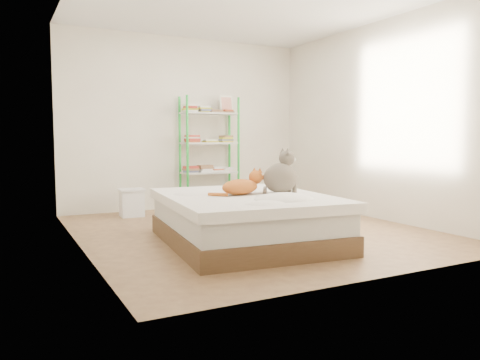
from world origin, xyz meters
TOP-DOWN VIEW (x-y plane):
  - room at (0.00, 0.00)m, footprint 3.81×4.21m
  - bed at (-0.37, -0.54)m, footprint 1.75×2.09m
  - orange_cat at (-0.41, -0.52)m, footprint 0.55×0.37m
  - grey_cat at (0.03, -0.57)m, footprint 0.41×0.35m
  - shelf_unit at (0.31, 1.88)m, footprint 0.88×0.36m
  - cardboard_box at (0.47, 1.16)m, footprint 0.60×0.62m
  - white_bin at (-0.98, 1.63)m, footprint 0.35×0.31m

SIDE VIEW (x-z plane):
  - cardboard_box at x=0.47m, z-range -0.02..0.36m
  - white_bin at x=-0.98m, z-range 0.00..0.39m
  - bed at x=-0.37m, z-range 0.00..0.50m
  - orange_cat at x=-0.41m, z-range 0.50..0.70m
  - grey_cat at x=0.03m, z-range 0.50..0.95m
  - shelf_unit at x=0.31m, z-range 0.03..1.77m
  - room at x=0.00m, z-range 0.00..2.61m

